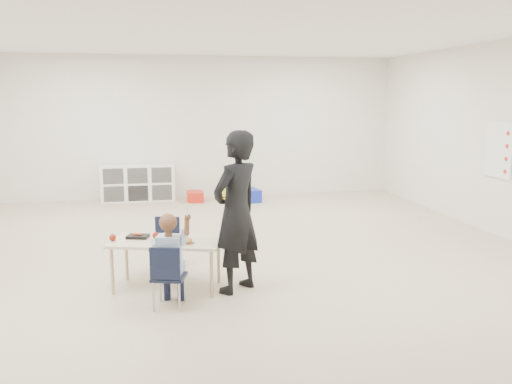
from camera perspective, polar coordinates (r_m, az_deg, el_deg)
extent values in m
plane|color=#C4B597|center=(6.73, -2.52, -7.32)|extent=(9.00, 9.00, 0.00)
plane|color=white|center=(6.48, -2.71, 17.05)|extent=(9.00, 9.00, 0.00)
cube|color=white|center=(10.92, -6.15, 6.77)|extent=(8.00, 0.02, 2.80)
cube|color=white|center=(2.17, 15.44, -6.51)|extent=(8.00, 0.02, 2.80)
cube|color=beige|center=(5.76, -9.42, -5.17)|extent=(1.26, 0.87, 0.03)
cube|color=black|center=(5.75, -8.44, -4.86)|extent=(0.26, 0.21, 0.03)
cube|color=black|center=(5.90, -12.34, -4.59)|extent=(0.26, 0.21, 0.03)
cube|color=white|center=(5.61, -9.41, -4.87)|extent=(0.09, 0.09, 0.10)
ellipsoid|color=#B47D4A|center=(5.58, -7.16, -5.08)|extent=(0.09, 0.09, 0.07)
sphere|color=maroon|center=(5.82, -10.51, -4.52)|extent=(0.07, 0.07, 0.07)
sphere|color=maroon|center=(5.83, -14.86, -4.66)|extent=(0.07, 0.07, 0.07)
cube|color=white|center=(10.77, -12.31, 0.94)|extent=(1.40, 0.40, 0.70)
cube|color=white|center=(8.56, 24.18, 4.08)|extent=(0.02, 0.60, 0.80)
imported|color=black|center=(5.55, -2.09, -2.14)|extent=(0.73, 0.70, 1.68)
cube|color=red|center=(10.54, -6.42, -0.47)|extent=(0.32, 0.41, 0.20)
cube|color=yellow|center=(10.63, -2.39, -0.23)|extent=(0.49, 0.56, 0.24)
cube|color=#1625A5|center=(10.49, -0.80, -0.35)|extent=(0.45, 0.54, 0.24)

